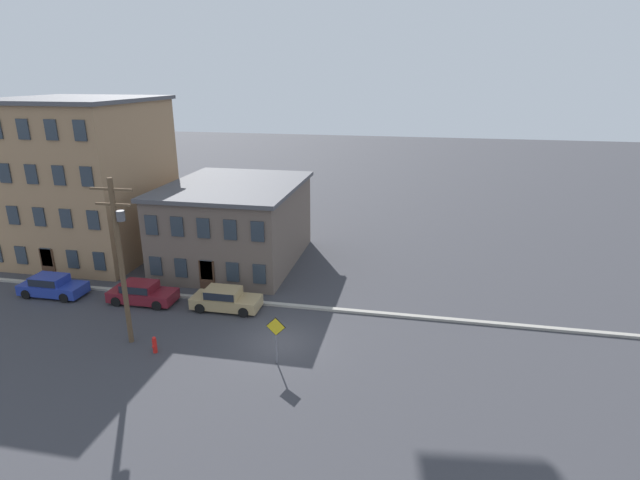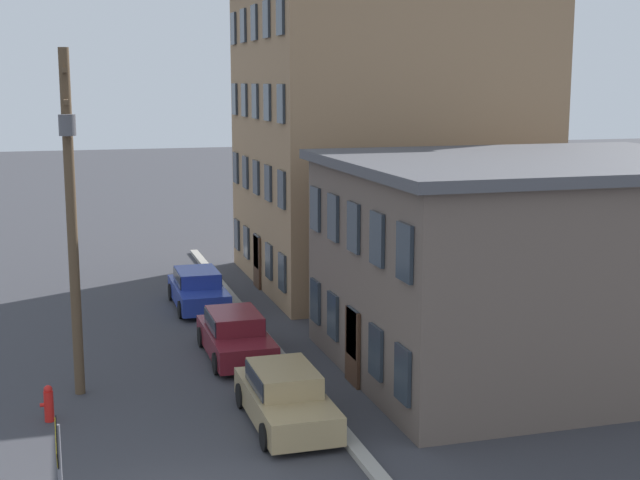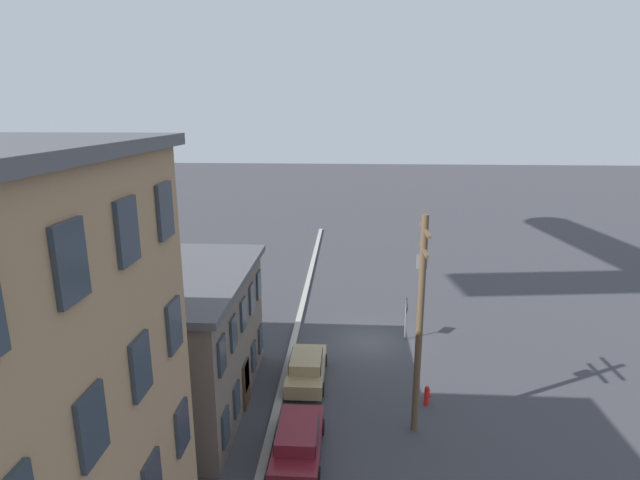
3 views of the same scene
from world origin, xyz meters
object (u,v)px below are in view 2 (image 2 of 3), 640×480
object	(u,v)px
utility_pole	(71,205)
fire_hydrant	(49,403)
car_blue	(198,288)
car_maroon	(235,334)
caution_sign	(59,461)
car_tan	(285,395)

from	to	relation	value
utility_pole	fire_hydrant	xyz separation A→B (m)	(1.89, -0.81, -4.82)
car_blue	car_maroon	world-z (taller)	same
utility_pole	car_blue	bearing A→B (deg)	151.98
fire_hydrant	caution_sign	bearing A→B (deg)	2.33
car_blue	caution_sign	world-z (taller)	caution_sign
caution_sign	utility_pole	xyz separation A→B (m)	(-8.70, 0.54, 3.50)
car_blue	caution_sign	size ratio (longest dim) A/B	1.64
car_maroon	car_tan	distance (m)	5.80
utility_pole	fire_hydrant	bearing A→B (deg)	-23.33
caution_sign	fire_hydrant	distance (m)	6.95
car_blue	car_maroon	size ratio (longest dim) A/B	1.00
car_tan	utility_pole	xyz separation A→B (m)	(-3.69, -4.95, 4.55)
car_blue	utility_pole	bearing A→B (deg)	-28.02
car_maroon	utility_pole	world-z (taller)	utility_pole
car_blue	car_tan	size ratio (longest dim) A/B	1.00
car_tan	fire_hydrant	size ratio (longest dim) A/B	4.58
car_tan	car_blue	bearing A→B (deg)	-178.56
utility_pole	car_tan	bearing A→B (deg)	53.28
car_blue	car_tan	xyz separation A→B (m)	(12.42, 0.31, 0.00)
car_maroon	utility_pole	xyz separation A→B (m)	(2.10, -4.80, 4.55)
car_maroon	caution_sign	world-z (taller)	caution_sign
car_maroon	car_tan	xyz separation A→B (m)	(5.79, 0.15, 0.00)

